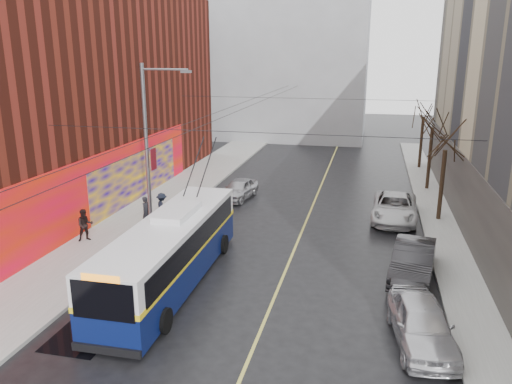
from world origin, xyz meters
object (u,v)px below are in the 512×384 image
at_px(following_car, 239,189).
at_px(pedestrian_c, 162,207).
at_px(pedestrian_b, 85,225).
at_px(parked_car_b, 413,261).
at_px(tree_mid, 434,117).
at_px(tree_far, 424,108).
at_px(trolleybus, 171,251).
at_px(tree_near, 447,137).
at_px(parked_car_c, 394,208).
at_px(pedestrian_a, 146,212).
at_px(streetlight_pole, 149,147).
at_px(parked_car_a, 422,323).

relative_size(following_car, pedestrian_c, 2.40).
bearing_deg(pedestrian_b, parked_car_b, -41.57).
height_order(tree_mid, pedestrian_b, tree_mid).
distance_m(tree_mid, pedestrian_b, 23.77).
xyz_separation_m(tree_far, trolleybus, (-11.98, -25.20, -3.64)).
height_order(tree_mid, pedestrian_c, tree_mid).
height_order(tree_near, parked_car_c, tree_near).
distance_m(pedestrian_a, pedestrian_c, 1.21).
bearing_deg(tree_mid, pedestrian_b, -140.68).
relative_size(tree_near, pedestrian_c, 3.88).
distance_m(parked_car_b, pedestrian_c, 14.17).
bearing_deg(pedestrian_a, streetlight_pole, -123.89).
height_order(parked_car_a, parked_car_c, parked_car_a).
bearing_deg(tree_mid, parked_car_c, -108.94).
relative_size(tree_far, following_car, 1.66).
xyz_separation_m(following_car, pedestrian_b, (-5.55, -9.69, 0.31)).
distance_m(streetlight_pole, parked_car_b, 13.93).
bearing_deg(parked_car_a, tree_mid, 76.52).
xyz_separation_m(streetlight_pole, tree_mid, (15.14, 13.00, 0.41)).
relative_size(pedestrian_b, pedestrian_c, 1.02).
bearing_deg(tree_mid, parked_car_a, -95.78).
relative_size(trolleybus, pedestrian_a, 6.65).
bearing_deg(tree_near, following_car, 171.52).
relative_size(following_car, pedestrian_b, 2.36).
bearing_deg(tree_far, parked_car_c, -99.98).
bearing_deg(parked_car_a, pedestrian_c, 136.85).
xyz_separation_m(streetlight_pole, pedestrian_a, (-0.81, 0.87, -3.84)).
xyz_separation_m(parked_car_a, pedestrian_b, (-16.01, 5.75, 0.22)).
xyz_separation_m(trolleybus, parked_car_a, (9.90, -2.37, -0.73)).
relative_size(parked_car_b, pedestrian_b, 2.84).
distance_m(tree_mid, parked_car_c, 8.99).
bearing_deg(pedestrian_c, streetlight_pole, 151.51).
relative_size(tree_mid, following_car, 1.69).
relative_size(tree_far, parked_car_a, 1.46).
bearing_deg(pedestrian_c, tree_far, -80.07).
bearing_deg(parked_car_c, parked_car_b, -83.34).
xyz_separation_m(tree_mid, trolleybus, (-11.98, -18.20, -3.76)).
height_order(tree_near, pedestrian_b, tree_near).
distance_m(tree_far, pedestrian_b, 28.65).
bearing_deg(pedestrian_b, following_car, 20.13).
height_order(parked_car_c, pedestrian_b, pedestrian_b).
distance_m(trolleybus, pedestrian_b, 7.00).
bearing_deg(parked_car_b, pedestrian_b, -172.73).
bearing_deg(trolleybus, streetlight_pole, 120.60).
distance_m(pedestrian_b, pedestrian_c, 4.60).
height_order(streetlight_pole, trolleybus, streetlight_pole).
relative_size(tree_far, pedestrian_b, 3.92).
distance_m(tree_mid, pedestrian_c, 19.50).
bearing_deg(pedestrian_b, parked_car_a, -59.83).
height_order(streetlight_pole, tree_mid, streetlight_pole).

